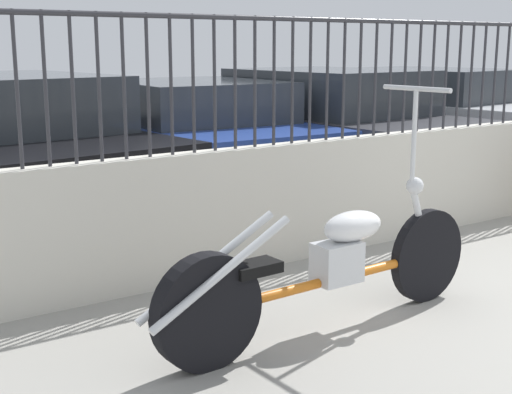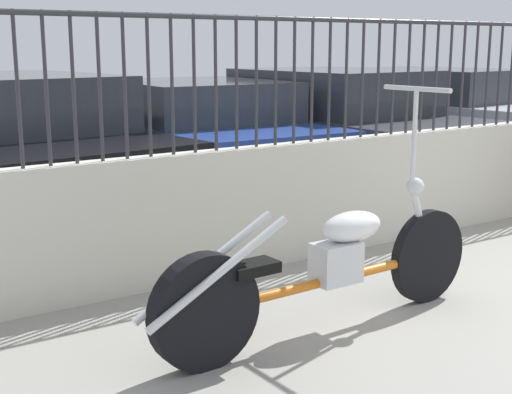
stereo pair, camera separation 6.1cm
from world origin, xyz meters
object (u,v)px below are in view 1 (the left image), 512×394
Objects in this scene: motorcycle_orange at (315,271)px; car_black at (0,144)px; car_silver at (419,114)px; car_blue at (188,135)px; car_dark_grey at (318,124)px.

motorcycle_orange reaches higher than car_black.
car_silver is (5.92, -0.02, -0.01)m from car_black.
car_black is 1.16× the size of car_blue.
car_dark_grey is at bearing -100.91° from car_black.
car_dark_grey reaches higher than car_blue.
motorcycle_orange is at bearing -178.14° from car_black.
car_blue is 0.88× the size of car_silver.
motorcycle_orange is 0.50× the size of car_black.
car_blue is 3.88m from car_silver.
car_dark_grey is at bearing 91.71° from car_silver.
car_blue is 0.88× the size of car_dark_grey.
motorcycle_orange reaches higher than car_silver.
car_dark_grey is 1.00× the size of car_silver.
car_dark_grey is at bearing -92.57° from car_blue.
car_blue is (2.04, -0.13, -0.04)m from car_black.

